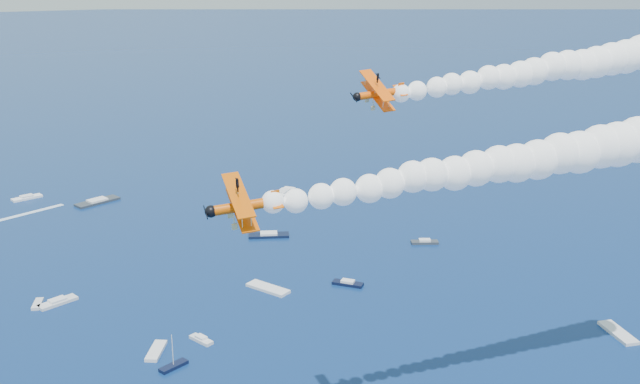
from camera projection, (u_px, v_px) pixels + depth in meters
name	position (u px, v px, depth m)	size (l,w,h in m)	color
biplane_lead	(380.00, 94.00, 100.72)	(7.23, 8.11, 4.89)	#FE5505
biplane_trail	(244.00, 206.00, 79.45)	(7.98, 8.95, 5.39)	#D95404
smoke_trail_lead	(590.00, 62.00, 110.52)	(66.39, 6.76, 11.65)	white
smoke_trail_trail	(529.00, 159.00, 87.45)	(66.30, 10.03, 11.65)	white
spectator_boats	(191.00, 278.00, 189.98)	(229.96, 179.50, 0.70)	silver
boat_wakes	(245.00, 290.00, 184.01)	(250.93, 162.29, 0.04)	white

